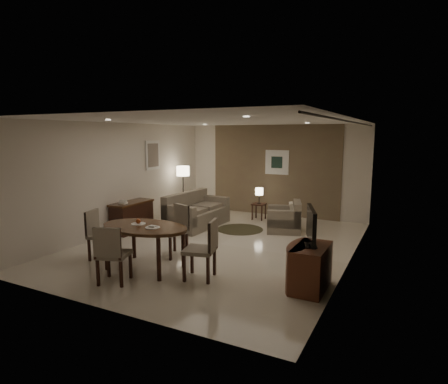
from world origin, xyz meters
The scene contains 31 objects.
room_shell centered at (0.00, 0.40, 1.35)m, with size 5.50×7.00×2.70m.
taupe_accent centered at (0.00, 3.48, 1.35)m, with size 3.96×0.03×2.70m, color brown.
curtain_wall centered at (2.68, 0.00, 1.32)m, with size 0.08×6.70×2.58m, color beige, non-canonical shape.
curtain_rod centered at (2.68, 0.00, 2.64)m, with size 0.03×0.03×6.80m, color black.
art_back_frame centered at (0.10, 3.46, 1.60)m, with size 0.72×0.03×0.72m, color silver.
art_back_canvas centered at (0.10, 3.44, 1.60)m, with size 0.34×0.01×0.34m, color #1B3127.
art_left_frame centered at (-2.72, 1.20, 1.85)m, with size 0.03×0.60×0.80m, color silver.
art_left_canvas centered at (-2.71, 1.20, 1.85)m, with size 0.01×0.46×0.64m, color gray.
downlight_nl centered at (-1.40, -1.80, 2.69)m, with size 0.10×0.10×0.01m, color white.
downlight_nr centered at (1.40, -1.80, 2.69)m, with size 0.10×0.10×0.01m, color white.
downlight_fl centered at (-1.40, 1.80, 2.69)m, with size 0.10×0.10×0.01m, color white.
downlight_fr centered at (1.40, 1.80, 2.69)m, with size 0.10×0.10×0.01m, color white.
console_desk centered at (-2.49, 0.00, 0.38)m, with size 0.48×1.20×0.75m, color #462A16, non-canonical shape.
telephone centered at (-2.49, -0.30, 0.80)m, with size 0.20×0.14×0.09m, color white, non-canonical shape.
tv_cabinet centered at (2.40, -1.50, 0.35)m, with size 0.48×0.90×0.70m, color #5E2D1C, non-canonical shape.
flat_tv centered at (2.38, -1.50, 1.02)m, with size 0.06×0.88×0.60m, color black, non-canonical shape.
dining_table centered at (-0.51, -1.95, 0.40)m, with size 1.69×1.05×0.79m, color #462A16, non-canonical shape.
chair_near centered at (-0.55, -2.69, 0.49)m, with size 0.47×0.47×0.98m, color gray, non-canonical shape.
chair_far centered at (-0.49, -1.12, 0.51)m, with size 0.49×0.49×1.02m, color gray, non-canonical shape.
chair_left centered at (-1.59, -1.89, 0.48)m, with size 0.46×0.46×0.96m, color gray, non-canonical shape.
chair_right centered at (0.62, -1.92, 0.51)m, with size 0.49×0.49×1.02m, color gray, non-canonical shape.
plate_a centered at (-0.69, -1.90, 0.80)m, with size 0.26×0.26×0.02m, color white.
plate_b centered at (-0.29, -2.00, 0.80)m, with size 0.26×0.26×0.02m, color white.
fruit_apple centered at (-0.69, -1.90, 0.85)m, with size 0.09×0.09×0.09m, color #9B3A11.
napkin centered at (-0.29, -2.00, 0.82)m, with size 0.12×0.08×0.03m, color white.
round_rug centered at (-0.15, 1.39, 0.01)m, with size 1.18×1.18×0.01m, color #3F3A23.
sofa centered at (-1.30, 1.19, 0.44)m, with size 0.94×1.88×0.88m, color gray, non-canonical shape.
armchair centered at (0.90, 1.75, 0.38)m, with size 0.86×0.81×0.77m, color gray, non-canonical shape.
side_table centered at (-0.15, 2.69, 0.23)m, with size 0.36×0.36×0.46m, color #331911, non-canonical shape.
table_lamp centered at (-0.15, 2.69, 0.71)m, with size 0.22×0.22×0.50m, color #FFEAC1, non-canonical shape.
floor_lamp centered at (-2.36, 2.14, 0.75)m, with size 0.38×0.38×1.49m, color #FFE5B7, non-canonical shape.
Camera 1 is at (3.73, -7.12, 2.42)m, focal length 30.00 mm.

